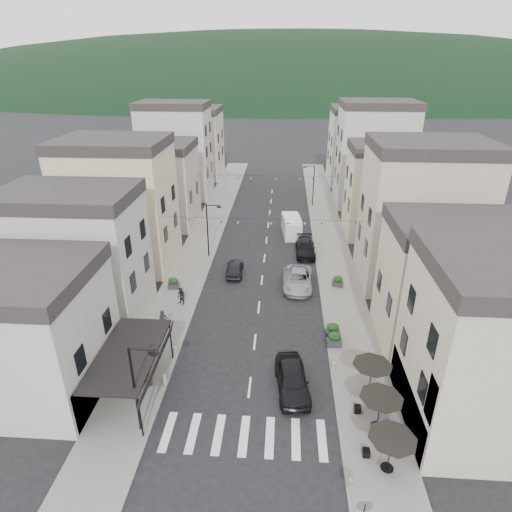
{
  "coord_description": "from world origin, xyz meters",
  "views": [
    {
      "loc": [
        1.9,
        -15.9,
        20.05
      ],
      "look_at": [
        -0.45,
        19.09,
        3.5
      ],
      "focal_mm": 30.0,
      "sensor_mm": 36.0,
      "label": 1
    }
  ],
  "objects_px": {
    "pedestrian_a": "(163,321)",
    "parked_car_c": "(298,280)",
    "parked_car_d": "(305,248)",
    "delivery_van": "(291,225)",
    "parked_car_b": "(291,280)",
    "parked_car_e": "(235,268)",
    "pedestrian_b": "(181,296)",
    "parked_car_a": "(292,379)"
  },
  "relations": [
    {
      "from": "parked_car_a",
      "to": "pedestrian_b",
      "type": "distance_m",
      "value": 13.7
    },
    {
      "from": "parked_car_b",
      "to": "parked_car_d",
      "type": "xyz_separation_m",
      "value": [
        1.65,
        7.45,
        0.04
      ]
    },
    {
      "from": "parked_car_d",
      "to": "pedestrian_a",
      "type": "distance_m",
      "value": 19.55
    },
    {
      "from": "parked_car_a",
      "to": "parked_car_e",
      "type": "bearing_deg",
      "value": 102.14
    },
    {
      "from": "parked_car_c",
      "to": "pedestrian_a",
      "type": "relative_size",
      "value": 2.97
    },
    {
      "from": "parked_car_a",
      "to": "parked_car_c",
      "type": "xyz_separation_m",
      "value": [
        0.71,
        13.91,
        -0.08
      ]
    },
    {
      "from": "parked_car_c",
      "to": "parked_car_e",
      "type": "height_order",
      "value": "parked_car_c"
    },
    {
      "from": "parked_car_b",
      "to": "delivery_van",
      "type": "height_order",
      "value": "delivery_van"
    },
    {
      "from": "delivery_van",
      "to": "pedestrian_a",
      "type": "distance_m",
      "value": 23.56
    },
    {
      "from": "parked_car_a",
      "to": "parked_car_c",
      "type": "distance_m",
      "value": 13.92
    },
    {
      "from": "parked_car_d",
      "to": "pedestrian_a",
      "type": "xyz_separation_m",
      "value": [
        -11.74,
        -15.63,
        0.31
      ]
    },
    {
      "from": "parked_car_c",
      "to": "parked_car_e",
      "type": "distance_m",
      "value": 6.68
    },
    {
      "from": "parked_car_d",
      "to": "parked_car_e",
      "type": "distance_m",
      "value": 8.97
    },
    {
      "from": "parked_car_a",
      "to": "parked_car_b",
      "type": "distance_m",
      "value": 13.93
    },
    {
      "from": "parked_car_b",
      "to": "pedestrian_b",
      "type": "height_order",
      "value": "pedestrian_b"
    },
    {
      "from": "parked_car_d",
      "to": "delivery_van",
      "type": "height_order",
      "value": "delivery_van"
    },
    {
      "from": "parked_car_a",
      "to": "pedestrian_a",
      "type": "distance_m",
      "value": 11.61
    },
    {
      "from": "parked_car_a",
      "to": "parked_car_e",
      "type": "height_order",
      "value": "parked_car_a"
    },
    {
      "from": "parked_car_d",
      "to": "pedestrian_a",
      "type": "relative_size",
      "value": 2.74
    },
    {
      "from": "parked_car_a",
      "to": "delivery_van",
      "type": "xyz_separation_m",
      "value": [
        0.15,
        26.97,
        0.34
      ]
    },
    {
      "from": "parked_car_c",
      "to": "pedestrian_a",
      "type": "bearing_deg",
      "value": -140.29
    },
    {
      "from": "parked_car_b",
      "to": "parked_car_d",
      "type": "relative_size",
      "value": 0.83
    },
    {
      "from": "pedestrian_b",
      "to": "parked_car_e",
      "type": "bearing_deg",
      "value": 86.44
    },
    {
      "from": "parked_car_c",
      "to": "parked_car_e",
      "type": "bearing_deg",
      "value": 163.5
    },
    {
      "from": "pedestrian_b",
      "to": "delivery_van",
      "type": "bearing_deg",
      "value": 89.16
    },
    {
      "from": "parked_car_a",
      "to": "parked_car_b",
      "type": "xyz_separation_m",
      "value": [
        0.0,
        13.93,
        -0.15
      ]
    },
    {
      "from": "pedestrian_a",
      "to": "parked_car_c",
      "type": "bearing_deg",
      "value": 21.78
    },
    {
      "from": "parked_car_c",
      "to": "pedestrian_b",
      "type": "bearing_deg",
      "value": -155.58
    },
    {
      "from": "parked_car_b",
      "to": "delivery_van",
      "type": "bearing_deg",
      "value": 88.71
    },
    {
      "from": "parked_car_b",
      "to": "parked_car_e",
      "type": "distance_m",
      "value": 6.0
    },
    {
      "from": "parked_car_b",
      "to": "pedestrian_a",
      "type": "height_order",
      "value": "pedestrian_a"
    },
    {
      "from": "pedestrian_b",
      "to": "parked_car_c",
      "type": "bearing_deg",
      "value": 50.45
    },
    {
      "from": "pedestrian_a",
      "to": "pedestrian_b",
      "type": "xyz_separation_m",
      "value": [
        0.51,
        4.05,
        -0.1
      ]
    },
    {
      "from": "parked_car_b",
      "to": "pedestrian_a",
      "type": "relative_size",
      "value": 2.28
    },
    {
      "from": "pedestrian_a",
      "to": "parked_car_d",
      "type": "bearing_deg",
      "value": 37.81
    },
    {
      "from": "parked_car_e",
      "to": "pedestrian_b",
      "type": "height_order",
      "value": "pedestrian_b"
    },
    {
      "from": "parked_car_e",
      "to": "delivery_van",
      "type": "bearing_deg",
      "value": -120.14
    },
    {
      "from": "delivery_van",
      "to": "parked_car_b",
      "type": "bearing_deg",
      "value": -96.69
    },
    {
      "from": "parked_car_d",
      "to": "delivery_van",
      "type": "bearing_deg",
      "value": 104.14
    },
    {
      "from": "parked_car_c",
      "to": "delivery_van",
      "type": "bearing_deg",
      "value": 95.12
    },
    {
      "from": "parked_car_b",
      "to": "parked_car_d",
      "type": "distance_m",
      "value": 7.63
    },
    {
      "from": "parked_car_c",
      "to": "parked_car_d",
      "type": "relative_size",
      "value": 1.08
    }
  ]
}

